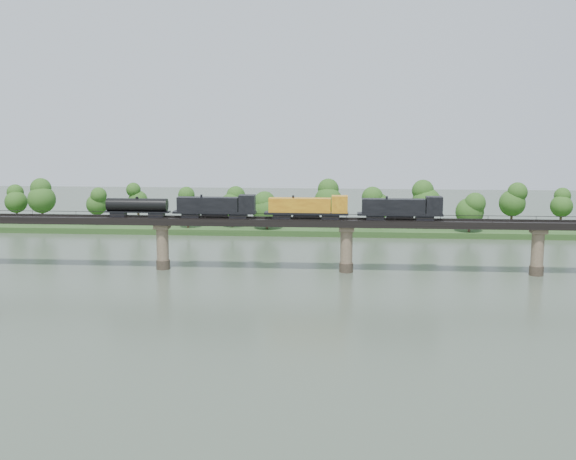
{
  "coord_description": "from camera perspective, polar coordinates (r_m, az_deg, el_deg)",
  "views": [
    {
      "loc": [
        -0.87,
        -122.06,
        34.13
      ],
      "look_at": [
        -12.54,
        30.0,
        9.0
      ],
      "focal_mm": 45.0,
      "sensor_mm": 36.0,
      "label": 1
    }
  ],
  "objects": [
    {
      "name": "freight_train",
      "position": [
        154.06,
        -0.93,
        1.8
      ],
      "size": [
        72.54,
        2.83,
        4.99
      ],
      "color": "black",
      "rests_on": "bridge"
    },
    {
      "name": "bridge_superstructure",
      "position": [
        153.7,
        4.67,
        0.97
      ],
      "size": [
        220.0,
        4.9,
        0.75
      ],
      "color": "black",
      "rests_on": "bridge"
    },
    {
      "name": "far_treeline",
      "position": [
        204.29,
        2.3,
        2.23
      ],
      "size": [
        289.06,
        17.54,
        13.6
      ],
      "color": "#382619",
      "rests_on": "far_bank"
    },
    {
      "name": "far_bank",
      "position": [
        209.73,
        4.57,
        0.18
      ],
      "size": [
        300.0,
        24.0,
        1.6
      ],
      "primitive_type": "cube",
      "color": "#24451B",
      "rests_on": "ground"
    },
    {
      "name": "bridge",
      "position": [
        154.74,
        4.64,
        -1.35
      ],
      "size": [
        236.0,
        30.0,
        11.5
      ],
      "color": "#473A2D",
      "rests_on": "ground"
    },
    {
      "name": "ground",
      "position": [
        126.75,
        4.65,
        -6.3
      ],
      "size": [
        400.0,
        400.0,
        0.0
      ],
      "primitive_type": "plane",
      "color": "#364234",
      "rests_on": "ground"
    }
  ]
}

